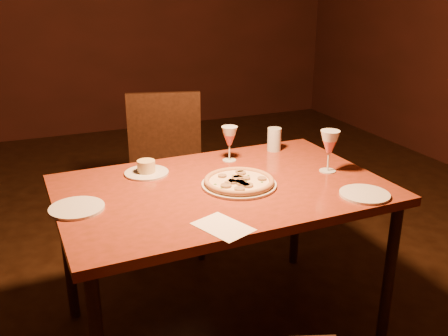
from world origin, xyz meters
name	(u,v)px	position (x,y,z in m)	size (l,w,h in m)	color
floor	(180,305)	(0.00, 0.00, 0.00)	(7.00, 7.00, 0.00)	#321E10
dining_table	(222,200)	(0.13, -0.26, 0.69)	(1.44, 0.95, 0.76)	maroon
chair_far	(166,163)	(0.15, 0.70, 0.54)	(0.57, 0.57, 0.96)	black
pizza_plate	(239,182)	(0.20, -0.29, 0.78)	(0.33, 0.33, 0.04)	silver
ramekin_saucer	(146,169)	(-0.14, 0.01, 0.78)	(0.21, 0.21, 0.07)	silver
wine_glass_far	(229,144)	(0.29, 0.03, 0.85)	(0.08, 0.08, 0.18)	#CC5955
wine_glass_right	(329,151)	(0.66, -0.29, 0.86)	(0.09, 0.09, 0.20)	#CC5955
water_tumbler	(274,139)	(0.58, 0.09, 0.82)	(0.07, 0.07, 0.12)	#B0BBC0
side_plate_left	(77,208)	(-0.49, -0.26, 0.77)	(0.22, 0.22, 0.01)	silver
side_plate_near	(365,194)	(0.65, -0.59, 0.77)	(0.21, 0.21, 0.01)	silver
menu_card	(223,227)	(-0.02, -0.63, 0.76)	(0.14, 0.21, 0.00)	white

